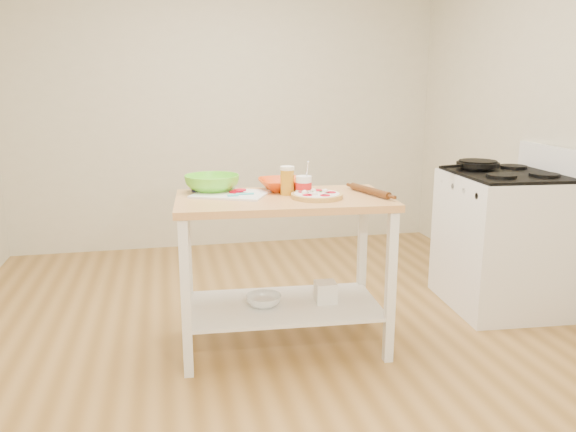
# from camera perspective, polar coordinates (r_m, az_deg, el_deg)

# --- Properties ---
(room_shell) EXTENTS (4.04, 4.54, 2.74)m
(room_shell) POSITION_cam_1_polar(r_m,az_deg,el_deg) (3.11, -1.58, 10.22)
(room_shell) COLOR #A5793D
(room_shell) RESTS_ON ground
(prep_island) EXTENTS (1.23, 0.72, 0.90)m
(prep_island) POSITION_cam_1_polar(r_m,az_deg,el_deg) (3.19, -0.48, -2.45)
(prep_island) COLOR tan
(prep_island) RESTS_ON ground
(gas_stove) EXTENTS (0.74, 0.85, 1.11)m
(gas_stove) POSITION_cam_1_polar(r_m,az_deg,el_deg) (4.13, 20.89, -2.27)
(gas_stove) COLOR white
(gas_stove) RESTS_ON ground
(skillet) EXTENTS (0.45, 0.29, 0.03)m
(skillet) POSITION_cam_1_polar(r_m,az_deg,el_deg) (4.12, 18.65, 5.00)
(skillet) COLOR black
(skillet) RESTS_ON gas_stove
(pizza) EXTENTS (0.29, 0.29, 0.05)m
(pizza) POSITION_cam_1_polar(r_m,az_deg,el_deg) (3.11, 2.93, 2.13)
(pizza) COLOR tan
(pizza) RESTS_ON prep_island
(cutting_board) EXTENTS (0.49, 0.45, 0.04)m
(cutting_board) POSITION_cam_1_polar(r_m,az_deg,el_deg) (3.21, -5.84, 2.29)
(cutting_board) COLOR white
(cutting_board) RESTS_ON prep_island
(spatula) EXTENTS (0.15, 0.05, 0.01)m
(spatula) POSITION_cam_1_polar(r_m,az_deg,el_deg) (3.13, -4.95, 2.19)
(spatula) COLOR #3AC6CD
(spatula) RESTS_ON cutting_board
(knife) EXTENTS (0.26, 0.10, 0.01)m
(knife) POSITION_cam_1_polar(r_m,az_deg,el_deg) (3.28, -8.13, 2.62)
(knife) COLOR silver
(knife) RESTS_ON cutting_board
(orange_bowl) EXTENTS (0.29, 0.29, 0.07)m
(orange_bowl) POSITION_cam_1_polar(r_m,az_deg,el_deg) (3.33, -0.53, 3.22)
(orange_bowl) COLOR #D23B07
(orange_bowl) RESTS_ON prep_island
(green_bowl) EXTENTS (0.40, 0.40, 0.10)m
(green_bowl) POSITION_cam_1_polar(r_m,az_deg,el_deg) (3.31, -7.72, 3.29)
(green_bowl) COLOR #6ADE2E
(green_bowl) RESTS_ON prep_island
(beer_pint) EXTENTS (0.08, 0.08, 0.16)m
(beer_pint) POSITION_cam_1_polar(r_m,az_deg,el_deg) (3.18, -0.08, 3.64)
(beer_pint) COLOR #C3841A
(beer_pint) RESTS_ON prep_island
(yogurt_tub) EXTENTS (0.09, 0.09, 0.20)m
(yogurt_tub) POSITION_cam_1_polar(r_m,az_deg,el_deg) (3.17, 1.59, 3.10)
(yogurt_tub) COLOR white
(yogurt_tub) RESTS_ON prep_island
(rolling_pin) EXTENTS (0.13, 0.35, 0.04)m
(rolling_pin) POSITION_cam_1_polar(r_m,az_deg,el_deg) (3.23, 8.32, 2.52)
(rolling_pin) COLOR #542E13
(rolling_pin) RESTS_ON prep_island
(shelf_glass_bowl) EXTENTS (0.23, 0.23, 0.06)m
(shelf_glass_bowl) POSITION_cam_1_polar(r_m,az_deg,el_deg) (3.29, -2.48, -8.59)
(shelf_glass_bowl) COLOR silver
(shelf_glass_bowl) RESTS_ON prep_island
(shelf_bin) EXTENTS (0.13, 0.13, 0.12)m
(shelf_bin) POSITION_cam_1_polar(r_m,az_deg,el_deg) (3.35, 3.84, -7.69)
(shelf_bin) COLOR white
(shelf_bin) RESTS_ON prep_island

